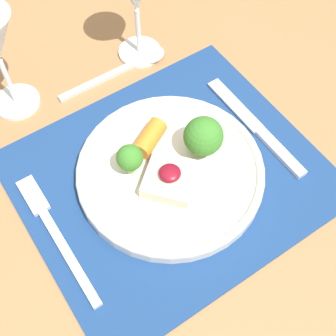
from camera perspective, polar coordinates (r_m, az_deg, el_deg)
ground_plane at (r=1.37m, az=0.14°, el=-17.54°), size 8.00×8.00×0.00m
dining_table at (r=0.74m, az=0.25°, el=-4.64°), size 1.23×1.15×0.76m
placemat at (r=0.66m, az=0.28°, el=-0.98°), size 0.41×0.35×0.00m
dinner_plate at (r=0.65m, az=0.18°, el=-0.02°), size 0.26×0.26×0.08m
fork at (r=0.64m, az=-13.88°, el=-7.19°), size 0.02×0.21×0.01m
knife at (r=0.71m, az=11.26°, el=4.31°), size 0.02×0.21×0.01m
spoon at (r=0.79m, az=-3.82°, el=12.84°), size 0.19×0.04×0.01m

